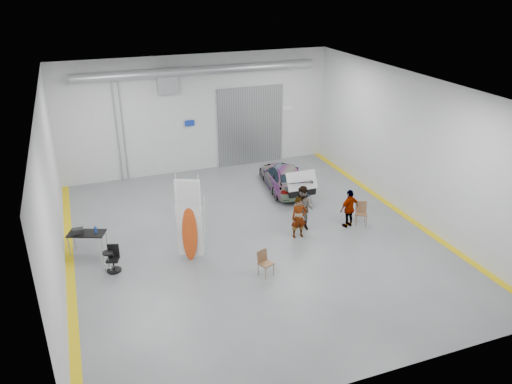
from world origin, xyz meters
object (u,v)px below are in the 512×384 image
object	(u,v)px
person_a	(299,218)
folding_chair_far	(361,218)
person_c	(349,208)
office_chair	(113,260)
folding_chair_near	(266,268)
sedan_car	(284,177)
shop_stool	(109,262)
work_table	(84,233)
person_b	(303,208)
surfboard_display	(193,226)

from	to	relation	value
person_a	folding_chair_far	world-z (taller)	person_a
person_c	office_chair	size ratio (longest dim) A/B	1.72
person_a	folding_chair_near	distance (m)	3.10
person_a	person_c	distance (m)	2.31
folding_chair_near	folding_chair_far	world-z (taller)	folding_chair_far
sedan_car	folding_chair_far	size ratio (longest dim) A/B	4.38
sedan_car	person_a	bearing A→B (deg)	80.82
person_c	office_chair	distance (m)	9.45
sedan_car	folding_chair_far	xyz separation A→B (m)	(1.52, -4.51, -0.31)
person_a	folding_chair_near	size ratio (longest dim) A/B	1.85
person_c	folding_chair_near	xyz separation A→B (m)	(-4.52, -2.16, -0.54)
sedan_car	shop_stool	bearing A→B (deg)	35.15
person_c	shop_stool	size ratio (longest dim) A/B	2.11
sedan_car	work_table	bearing A→B (deg)	24.99
person_b	shop_stool	size ratio (longest dim) A/B	2.40
sedan_car	work_table	distance (m)	9.78
folding_chair_near	office_chair	distance (m)	5.37
person_c	folding_chair_far	size ratio (longest dim) A/B	1.72
surfboard_display	folding_chair_far	xyz separation A→B (m)	(7.16, 0.21, -1.05)
folding_chair_far	person_b	bearing A→B (deg)	-166.74
person_c	work_table	bearing A→B (deg)	-21.52
surfboard_display	work_table	xyz separation A→B (m)	(-3.68, 1.76, -0.51)
surfboard_display	shop_stool	size ratio (longest dim) A/B	4.29
folding_chair_near	shop_stool	world-z (taller)	folding_chair_near
sedan_car	folding_chair_near	world-z (taller)	sedan_car
person_b	folding_chair_near	bearing A→B (deg)	-90.73
folding_chair_far	office_chair	bearing A→B (deg)	-155.55
person_a	surfboard_display	bearing A→B (deg)	-174.57
surfboard_display	shop_stool	bearing A→B (deg)	-159.33
person_b	work_table	bearing A→B (deg)	-142.90
folding_chair_near	work_table	xyz separation A→B (m)	(-5.74, 3.72, 0.56)
folding_chair_far	office_chair	distance (m)	10.02
surfboard_display	office_chair	bearing A→B (deg)	-159.88
person_b	folding_chair_near	xyz separation A→B (m)	(-2.66, -2.65, -0.65)
person_c	surfboard_display	distance (m)	6.60
folding_chair_near	work_table	world-z (taller)	work_table
person_c	shop_stool	world-z (taller)	person_c
person_b	shop_stool	distance (m)	7.75
shop_stool	work_table	size ratio (longest dim) A/B	0.52
person_c	shop_stool	distance (m)	9.58
person_c	work_table	size ratio (longest dim) A/B	1.10
person_b	folding_chair_far	bearing A→B (deg)	33.29
work_table	person_c	bearing A→B (deg)	-8.65
person_b	folding_chair_near	size ratio (longest dim) A/B	2.03
person_b	folding_chair_far	distance (m)	2.57
person_a	person_b	size ratio (longest dim) A/B	0.91
folding_chair_far	shop_stool	xyz separation A→B (m)	(-10.16, -0.03, 0.09)
person_b	work_table	xyz separation A→B (m)	(-8.40, 1.08, -0.09)
person_b	work_table	distance (m)	8.47
folding_chair_near	shop_stool	size ratio (longest dim) A/B	1.18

